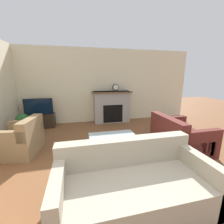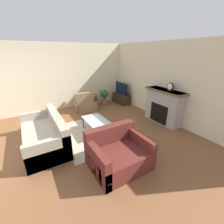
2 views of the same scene
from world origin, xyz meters
TOP-DOWN VIEW (x-y plane):
  - ground_plane at (0.00, 0.00)m, footprint 20.00×20.00m
  - wall_back at (0.00, 4.89)m, footprint 7.93×0.06m
  - wall_left at (-2.50, 2.43)m, footprint 0.06×7.86m
  - area_rug at (0.23, 2.13)m, footprint 2.25×1.79m
  - fireplace at (0.75, 4.63)m, footprint 1.44×0.50m
  - tv_stand at (-1.78, 4.56)m, footprint 0.96×0.43m
  - tv at (-1.78, 4.56)m, footprint 0.90×0.06m
  - couch_sectional at (0.15, 0.84)m, footprint 2.00×0.96m
  - couch_loveseat at (1.80, 2.07)m, footprint 0.98×1.21m
  - armchair_by_window at (-1.79, 2.73)m, footprint 0.92×0.99m
  - coffee_table at (0.23, 2.30)m, footprint 1.05×0.59m
  - potted_plant at (-2.06, 3.80)m, footprint 0.37×0.37m
  - mantel_clock at (0.90, 4.63)m, footprint 0.24×0.07m

SIDE VIEW (x-z plane):
  - ground_plane at x=0.00m, z-range 0.00..0.00m
  - area_rug at x=0.23m, z-range 0.00..0.00m
  - tv_stand at x=-1.78m, z-range 0.00..0.45m
  - couch_sectional at x=0.15m, z-range -0.12..0.70m
  - couch_loveseat at x=1.80m, z-range -0.12..0.70m
  - armchair_by_window at x=-1.79m, z-range -0.11..0.71m
  - coffee_table at x=0.23m, z-range 0.16..0.57m
  - potted_plant at x=-2.06m, z-range 0.08..0.76m
  - fireplace at x=0.75m, z-range 0.03..1.20m
  - tv at x=-1.78m, z-range 0.45..1.00m
  - mantel_clock at x=0.90m, z-range 1.17..1.44m
  - wall_back at x=0.00m, z-range 0.00..2.70m
  - wall_left at x=-2.50m, z-range 0.00..2.70m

